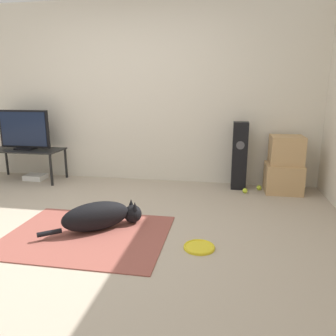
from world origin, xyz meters
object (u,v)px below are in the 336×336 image
at_px(frisbee, 199,247).
at_px(tv, 24,130).
at_px(dog, 101,216).
at_px(tennis_ball_near_speaker, 259,188).
at_px(tv_stand, 26,153).
at_px(tennis_ball_by_boxes, 245,191).
at_px(cardboard_box_upper, 286,150).
at_px(cardboard_box_lower, 283,178).
at_px(floor_speaker, 239,156).
at_px(game_console, 36,177).

distance_m(frisbee, tv, 3.32).
distance_m(dog, tennis_ball_near_speaker, 2.29).
height_order(tv_stand, tennis_ball_by_boxes, tv_stand).
height_order(tv_stand, tv, tv).
height_order(dog, cardboard_box_upper, cardboard_box_upper).
bearing_deg(cardboard_box_lower, tv_stand, -179.23).
bearing_deg(tv_stand, dog, -41.20).
distance_m(tv_stand, tennis_ball_by_boxes, 3.21).
distance_m(cardboard_box_upper, tennis_ball_near_speaker, 0.61).
xyz_separation_m(tv, tennis_ball_by_boxes, (3.19, -0.10, -0.72)).
bearing_deg(frisbee, tv_stand, 147.32).
relative_size(dog, frisbee, 3.05).
distance_m(dog, cardboard_box_upper, 2.55).
bearing_deg(floor_speaker, frisbee, -101.56).
xyz_separation_m(dog, game_console, (-1.66, 1.56, -0.11)).
xyz_separation_m(cardboard_box_upper, floor_speaker, (-0.59, 0.05, -0.11)).
bearing_deg(game_console, cardboard_box_lower, 0.27).
bearing_deg(cardboard_box_lower, dog, -140.66).
height_order(floor_speaker, tennis_ball_near_speaker, floor_speaker).
height_order(cardboard_box_upper, tv_stand, cardboard_box_upper).
distance_m(tv, tennis_ball_near_speaker, 3.46).
bearing_deg(tv, game_console, 18.19).
bearing_deg(cardboard_box_upper, dog, -140.53).
xyz_separation_m(floor_speaker, tv_stand, (-3.10, -0.12, -0.04)).
bearing_deg(cardboard_box_upper, tv_stand, -178.94).
height_order(cardboard_box_lower, cardboard_box_upper, cardboard_box_upper).
height_order(tv, tennis_ball_near_speaker, tv).
bearing_deg(dog, tennis_ball_near_speaker, 44.49).
height_order(tv_stand, tennis_ball_near_speaker, tv_stand).
height_order(cardboard_box_lower, tv, tv).
bearing_deg(frisbee, tennis_ball_by_boxes, 74.21).
relative_size(cardboard_box_upper, tv_stand, 0.39).
xyz_separation_m(frisbee, tennis_ball_near_speaker, (0.66, 1.82, 0.02)).
bearing_deg(cardboard_box_upper, game_console, -179.43).
height_order(dog, cardboard_box_lower, cardboard_box_lower).
xyz_separation_m(tennis_ball_by_boxes, game_console, (-3.10, 0.13, 0.01)).
bearing_deg(cardboard_box_lower, floor_speaker, 173.34).
bearing_deg(tennis_ball_by_boxes, tennis_ball_near_speaker, 41.09).
xyz_separation_m(dog, cardboard_box_upper, (1.94, 1.60, 0.42)).
distance_m(dog, tv, 2.41).
relative_size(tennis_ball_near_speaker, game_console, 0.23).
relative_size(frisbee, tennis_ball_near_speaker, 4.10).
xyz_separation_m(floor_speaker, tv, (-3.10, -0.11, 0.29)).
bearing_deg(tennis_ball_by_boxes, tv_stand, 178.22).
height_order(frisbee, tv, tv).
relative_size(dog, cardboard_box_lower, 1.77).
xyz_separation_m(floor_speaker, game_console, (-3.01, -0.08, -0.42)).
xyz_separation_m(dog, tv_stand, (-1.75, 1.53, 0.27)).
height_order(tv, game_console, tv).
bearing_deg(cardboard_box_lower, cardboard_box_upper, 54.60).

